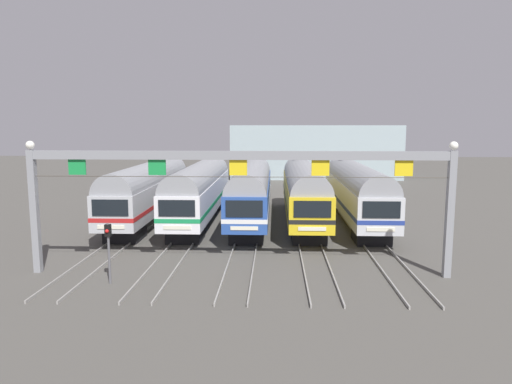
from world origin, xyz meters
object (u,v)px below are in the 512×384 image
commuter_train_silver (356,190)px  yard_signal_mast (108,242)px  commuter_train_yellow (304,189)px  commuter_train_white (200,189)px  commuter_train_blue (252,189)px  commuter_train_stainless (149,188)px  catenary_gantry (238,175)px

commuter_train_silver → yard_signal_mast: (-14.58, -15.20, -0.57)m
commuter_train_yellow → commuter_train_silver: (4.17, 0.00, 0.00)m
commuter_train_white → commuter_train_yellow: bearing=0.0°
commuter_train_yellow → commuter_train_silver: size_ratio=1.00×
commuter_train_blue → commuter_train_silver: (8.33, 0.00, 0.00)m
commuter_train_stainless → commuter_train_white: (4.17, -0.00, -0.00)m
commuter_train_yellow → commuter_train_blue: bearing=-179.9°
commuter_train_yellow → commuter_train_silver: same height
commuter_train_silver → commuter_train_blue: bearing=-180.0°
commuter_train_blue → yard_signal_mast: bearing=-112.3°
commuter_train_white → catenary_gantry: bearing=-72.8°
commuter_train_stainless → commuter_train_yellow: bearing=0.0°
commuter_train_yellow → commuter_train_stainless: bearing=180.0°
commuter_train_silver → yard_signal_mast: size_ratio=5.95×
commuter_train_yellow → yard_signal_mast: (-10.41, -15.20, -0.57)m
commuter_train_white → commuter_train_blue: same height
commuter_train_yellow → catenary_gantry: (-4.17, -13.50, 2.57)m
commuter_train_stainless → catenary_gantry: bearing=-58.3°
commuter_train_white → commuter_train_yellow: size_ratio=1.00×
commuter_train_blue → commuter_train_silver: size_ratio=1.00×
commuter_train_blue → commuter_train_yellow: size_ratio=1.00×
commuter_train_yellow → yard_signal_mast: 18.44m
commuter_train_stainless → catenary_gantry: 16.07m
commuter_train_stainless → yard_signal_mast: size_ratio=5.95×
commuter_train_white → commuter_train_blue: size_ratio=1.00×
commuter_train_stainless → commuter_train_yellow: (12.50, 0.00, 0.00)m
commuter_train_white → yard_signal_mast: bearing=-97.8°
commuter_train_white → commuter_train_stainless: bearing=179.9°
catenary_gantry → yard_signal_mast: 7.20m
commuter_train_white → yard_signal_mast: commuter_train_white is taller
commuter_train_stainless → yard_signal_mast: commuter_train_stainless is taller
commuter_train_stainless → commuter_train_blue: commuter_train_stainless is taller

